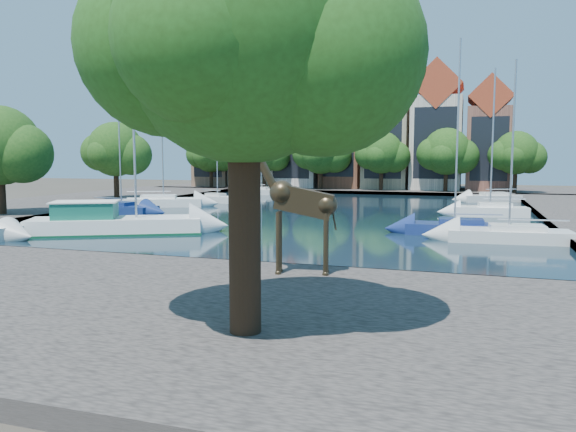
% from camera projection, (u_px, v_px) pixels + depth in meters
% --- Properties ---
extents(ground, '(160.00, 160.00, 0.00)m').
position_uv_depth(ground, '(166.00, 266.00, 25.04)').
color(ground, '#38332B').
rests_on(ground, ground).
extents(water_basin, '(38.00, 50.00, 0.08)m').
position_uv_depth(water_basin, '(311.00, 213.00, 47.74)').
color(water_basin, black).
rests_on(water_basin, ground).
extents(near_quay, '(50.00, 14.00, 0.50)m').
position_uv_depth(near_quay, '(57.00, 299.00, 18.39)').
color(near_quay, '#534D48').
rests_on(near_quay, ground).
extents(far_quay, '(60.00, 16.00, 0.50)m').
position_uv_depth(far_quay, '(372.00, 189.00, 77.99)').
color(far_quay, '#534D48').
rests_on(far_quay, ground).
extents(left_quay, '(14.00, 52.00, 0.50)m').
position_uv_depth(left_quay, '(67.00, 203.00, 55.35)').
color(left_quay, '#534D48').
rests_on(left_quay, ground).
extents(plane_tree, '(8.32, 6.40, 10.62)m').
position_uv_depth(plane_tree, '(247.00, 40.00, 13.37)').
color(plane_tree, '#332114').
rests_on(plane_tree, near_quay).
extents(townhouse_west_end, '(5.44, 9.18, 14.93)m').
position_uv_depth(townhouse_west_end, '(221.00, 139.00, 84.24)').
color(townhouse_west_end, '#815F46').
rests_on(townhouse_west_end, far_quay).
extents(townhouse_west_mid, '(5.94, 9.18, 16.79)m').
position_uv_depth(townhouse_west_mid, '(258.00, 133.00, 82.32)').
color(townhouse_west_mid, beige).
rests_on(townhouse_west_mid, far_quay).
extents(townhouse_west_inner, '(6.43, 9.18, 15.15)m').
position_uv_depth(townhouse_west_inner, '(300.00, 139.00, 80.43)').
color(townhouse_west_inner, beige).
rests_on(townhouse_west_inner, far_quay).
extents(townhouse_center, '(5.44, 9.18, 16.93)m').
position_uv_depth(townhouse_center, '(345.00, 131.00, 78.33)').
color(townhouse_center, brown).
rests_on(townhouse_center, far_quay).
extents(townhouse_east_inner, '(5.94, 9.18, 15.79)m').
position_uv_depth(townhouse_east_inner, '(388.00, 135.00, 76.57)').
color(townhouse_east_inner, tan).
rests_on(townhouse_east_inner, far_quay).
extents(townhouse_east_mid, '(6.43, 9.18, 16.65)m').
position_uv_depth(townhouse_east_mid, '(437.00, 132.00, 74.54)').
color(townhouse_east_mid, beige).
rests_on(townhouse_east_mid, far_quay).
extents(townhouse_east_end, '(5.44, 9.18, 14.43)m').
position_uv_depth(townhouse_east_end, '(489.00, 139.00, 72.67)').
color(townhouse_east_end, brown).
rests_on(townhouse_east_end, far_quay).
extents(far_tree_far_west, '(7.28, 5.60, 7.68)m').
position_uv_depth(far_tree_far_west, '(212.00, 154.00, 78.94)').
color(far_tree_far_west, '#332114').
rests_on(far_tree_far_west, far_quay).
extents(far_tree_west, '(6.76, 5.20, 7.36)m').
position_uv_depth(far_tree_west, '(265.00, 155.00, 76.51)').
color(far_tree_west, '#332114').
rests_on(far_tree_west, far_quay).
extents(far_tree_mid_west, '(7.80, 6.00, 8.00)m').
position_uv_depth(far_tree_mid_west, '(322.00, 153.00, 74.04)').
color(far_tree_mid_west, '#332114').
rests_on(far_tree_mid_west, far_quay).
extents(far_tree_mid_east, '(7.02, 5.40, 7.52)m').
position_uv_depth(far_tree_mid_east, '(382.00, 154.00, 71.62)').
color(far_tree_mid_east, '#332114').
rests_on(far_tree_mid_east, far_quay).
extents(far_tree_east, '(7.54, 5.80, 7.84)m').
position_uv_depth(far_tree_east, '(447.00, 153.00, 69.16)').
color(far_tree_east, '#332114').
rests_on(far_tree_east, far_quay).
extents(far_tree_far_east, '(6.76, 5.20, 7.36)m').
position_uv_depth(far_tree_far_east, '(517.00, 154.00, 66.74)').
color(far_tree_far_east, '#332114').
rests_on(far_tree_far_east, far_quay).
extents(side_tree_left_near, '(7.80, 6.00, 8.20)m').
position_uv_depth(side_tree_left_near, '(1.00, 148.00, 42.18)').
color(side_tree_left_near, '#332114').
rests_on(side_tree_left_near, left_quay).
extents(side_tree_left_far, '(7.28, 5.60, 7.88)m').
position_uv_depth(side_tree_left_far, '(116.00, 151.00, 57.63)').
color(side_tree_left_far, '#332114').
rests_on(side_tree_left_far, left_quay).
extents(giraffe_statue, '(3.91, 1.17, 5.60)m').
position_uv_depth(giraffe_statue, '(296.00, 201.00, 20.92)').
color(giraffe_statue, '#34291A').
rests_on(giraffe_statue, near_quay).
extents(motorsailer, '(10.65, 7.37, 10.30)m').
position_uv_depth(motorsailer, '(110.00, 221.00, 34.94)').
color(motorsailer, white).
rests_on(motorsailer, water_basin).
extents(sailboat_left_b, '(6.47, 2.92, 10.90)m').
position_uv_depth(sailboat_left_b, '(121.00, 207.00, 47.13)').
color(sailboat_left_b, navy).
rests_on(sailboat_left_b, water_basin).
extents(sailboat_left_c, '(7.68, 5.17, 12.04)m').
position_uv_depth(sailboat_left_c, '(164.00, 200.00, 53.61)').
color(sailboat_left_c, white).
rests_on(sailboat_left_c, water_basin).
extents(sailboat_left_d, '(4.88, 2.85, 9.64)m').
position_uv_depth(sailboat_left_d, '(218.00, 197.00, 58.09)').
color(sailboat_left_d, silver).
rests_on(sailboat_left_d, water_basin).
extents(sailboat_left_e, '(5.95, 2.44, 8.72)m').
position_uv_depth(sailboat_left_e, '(261.00, 190.00, 70.27)').
color(sailboat_left_e, silver).
rests_on(sailboat_left_e, water_basin).
extents(sailboat_right_a, '(6.83, 2.83, 10.09)m').
position_uv_depth(sailboat_right_a, '(509.00, 233.00, 31.65)').
color(sailboat_right_a, silver).
rests_on(sailboat_right_a, water_basin).
extents(sailboat_right_b, '(6.12, 2.59, 11.84)m').
position_uv_depth(sailboat_right_b, '(455.00, 225.00, 34.67)').
color(sailboat_right_b, navy).
rests_on(sailboat_right_b, water_basin).
extents(sailboat_right_c, '(5.93, 2.66, 11.67)m').
position_uv_depth(sailboat_right_c, '(490.00, 209.00, 44.99)').
color(sailboat_right_c, white).
rests_on(sailboat_right_c, water_basin).
extents(sailboat_right_d, '(6.32, 4.42, 7.80)m').
position_uv_depth(sailboat_right_d, '(491.00, 197.00, 59.19)').
color(sailboat_right_d, silver).
rests_on(sailboat_right_d, water_basin).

